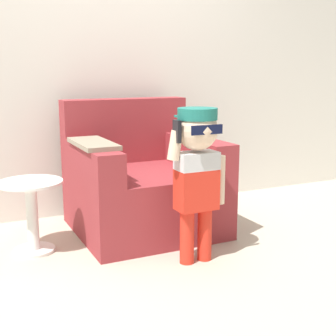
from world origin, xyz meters
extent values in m
plane|color=#BCB29E|center=(0.00, 0.00, 0.00)|extent=(10.00, 10.00, 0.00)
cube|color=silver|center=(0.00, 0.76, 1.30)|extent=(10.00, 0.05, 2.60)
cube|color=maroon|center=(0.12, 0.12, 0.23)|extent=(0.99, 0.97, 0.46)
cube|color=maroon|center=(0.12, 0.51, 0.70)|extent=(0.99, 0.18, 0.50)
cube|color=maroon|center=(-0.29, 0.03, 0.57)|extent=(0.18, 0.79, 0.22)
cube|color=maroon|center=(0.52, 0.03, 0.57)|extent=(0.18, 0.79, 0.22)
cube|color=gray|center=(-0.29, 0.03, 0.69)|extent=(0.22, 0.53, 0.03)
cylinder|color=red|center=(0.11, -0.56, 0.17)|extent=(0.09, 0.09, 0.34)
cylinder|color=red|center=(0.24, -0.56, 0.17)|extent=(0.09, 0.09, 0.34)
cube|color=red|center=(0.18, -0.56, 0.46)|extent=(0.25, 0.14, 0.25)
cube|color=silver|center=(0.18, -0.56, 0.64)|extent=(0.25, 0.14, 0.11)
sphere|color=beige|center=(0.18, -0.56, 0.83)|extent=(0.25, 0.25, 0.25)
cylinder|color=#1E7066|center=(0.18, -0.56, 0.92)|extent=(0.24, 0.24, 0.07)
cube|color=#1E7066|center=(0.18, -0.45, 0.90)|extent=(0.14, 0.11, 0.01)
cube|color=#0F1433|center=(0.18, -0.68, 0.84)|extent=(0.20, 0.01, 0.05)
cylinder|color=beige|center=(0.34, -0.56, 0.51)|extent=(0.07, 0.07, 0.30)
cylinder|color=beige|center=(0.03, -0.56, 0.74)|extent=(0.10, 0.07, 0.18)
cube|color=black|center=(0.03, -0.58, 0.83)|extent=(0.02, 0.07, 0.13)
cylinder|color=white|center=(-0.71, 0.04, 0.01)|extent=(0.27, 0.27, 0.02)
cylinder|color=white|center=(-0.71, 0.04, 0.23)|extent=(0.07, 0.07, 0.46)
cylinder|color=white|center=(-0.71, 0.04, 0.47)|extent=(0.41, 0.41, 0.02)
camera|label=1|loc=(-1.16, -2.96, 1.17)|focal=50.00mm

